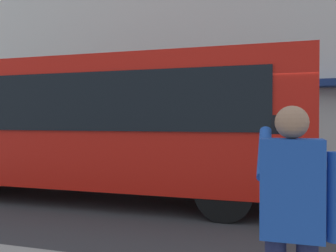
# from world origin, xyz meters

# --- Properties ---
(ground_plane) EXTENTS (60.00, 60.00, 0.00)m
(ground_plane) POSITION_xyz_m (0.00, 0.00, 0.00)
(ground_plane) COLOR #38383A
(building_facade_far) EXTENTS (28.00, 1.55, 12.00)m
(building_facade_far) POSITION_xyz_m (-0.02, -6.80, 5.99)
(building_facade_far) COLOR beige
(building_facade_far) RESTS_ON ground_plane
(red_bus) EXTENTS (9.05, 2.54, 3.08)m
(red_bus) POSITION_xyz_m (3.35, -0.01, 1.68)
(red_bus) COLOR red
(red_bus) RESTS_ON ground_plane
(pedestrian_photographer) EXTENTS (0.53, 0.52, 1.70)m
(pedestrian_photographer) POSITION_xyz_m (-0.66, 4.79, 1.14)
(pedestrian_photographer) COLOR #1E2347
(pedestrian_photographer) RESTS_ON sidewalk_curb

